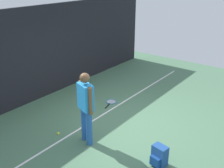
{
  "coord_description": "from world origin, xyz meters",
  "views": [
    {
      "loc": [
        -5.1,
        -3.51,
        3.67
      ],
      "look_at": [
        0.0,
        0.4,
        1.0
      ],
      "focal_mm": 43.58,
      "sensor_mm": 36.0,
      "label": 1
    }
  ],
  "objects_px": {
    "tennis_racket": "(111,102)",
    "backpack": "(159,156)",
    "tennis_player": "(86,104)",
    "tennis_ball_near_player": "(58,133)"
  },
  "relations": [
    {
      "from": "tennis_racket",
      "to": "backpack",
      "type": "bearing_deg",
      "value": -138.3
    },
    {
      "from": "tennis_player",
      "to": "tennis_ball_near_player",
      "type": "bearing_deg",
      "value": 35.67
    },
    {
      "from": "tennis_ball_near_player",
      "to": "tennis_racket",
      "type": "bearing_deg",
      "value": 1.34
    },
    {
      "from": "tennis_player",
      "to": "tennis_racket",
      "type": "xyz_separation_m",
      "value": [
        1.95,
        0.8,
        -0.95
      ]
    },
    {
      "from": "tennis_racket",
      "to": "tennis_ball_near_player",
      "type": "bearing_deg",
      "value": 166.54
    },
    {
      "from": "tennis_ball_near_player",
      "to": "backpack",
      "type": "bearing_deg",
      "value": -78.65
    },
    {
      "from": "tennis_ball_near_player",
      "to": "tennis_player",
      "type": "bearing_deg",
      "value": -74.13
    },
    {
      "from": "tennis_player",
      "to": "tennis_racket",
      "type": "height_order",
      "value": "tennis_player"
    },
    {
      "from": "tennis_racket",
      "to": "backpack",
      "type": "xyz_separation_m",
      "value": [
        -1.67,
        -2.52,
        0.2
      ]
    },
    {
      "from": "tennis_player",
      "to": "tennis_ball_near_player",
      "type": "relative_size",
      "value": 25.76
    }
  ]
}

